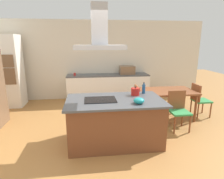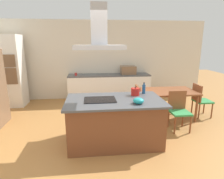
{
  "view_description": "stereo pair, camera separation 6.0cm",
  "coord_description": "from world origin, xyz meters",
  "px_view_note": "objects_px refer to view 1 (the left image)",
  "views": [
    {
      "loc": [
        -0.5,
        -3.47,
        1.99
      ],
      "look_at": [
        -0.01,
        0.4,
        1.0
      ],
      "focal_mm": 30.41,
      "sensor_mm": 36.0,
      "label": 1
    },
    {
      "loc": [
        -0.44,
        -3.48,
        1.99
      ],
      "look_at": [
        -0.01,
        0.4,
        1.0
      ],
      "focal_mm": 30.41,
      "sensor_mm": 36.0,
      "label": 2
    }
  ],
  "objects_px": {
    "cooktop": "(100,100)",
    "range_hood": "(99,35)",
    "chair_at_right_end": "(199,98)",
    "tea_kettle": "(135,92)",
    "coffee_mug_red": "(75,74)",
    "chair_facing_island": "(178,108)",
    "olive_oil_bottle": "(144,89)",
    "wall_oven_stack": "(9,71)",
    "mixing_bowl": "(139,101)",
    "countertop_microwave": "(127,70)",
    "chair_at_left_end": "(133,100)",
    "dining_table": "(167,93)"
  },
  "relations": [
    {
      "from": "range_hood",
      "to": "tea_kettle",
      "type": "bearing_deg",
      "value": 18.92
    },
    {
      "from": "mixing_bowl",
      "to": "range_hood",
      "type": "xyz_separation_m",
      "value": [
        -0.68,
        0.29,
        1.15
      ]
    },
    {
      "from": "tea_kettle",
      "to": "olive_oil_bottle",
      "type": "bearing_deg",
      "value": 27.76
    },
    {
      "from": "cooktop",
      "to": "wall_oven_stack",
      "type": "distance_m",
      "value": 3.73
    },
    {
      "from": "chair_at_right_end",
      "to": "chair_facing_island",
      "type": "distance_m",
      "value": 1.13
    },
    {
      "from": "olive_oil_bottle",
      "to": "coffee_mug_red",
      "type": "relative_size",
      "value": 2.69
    },
    {
      "from": "cooktop",
      "to": "olive_oil_bottle",
      "type": "height_order",
      "value": "olive_oil_bottle"
    },
    {
      "from": "cooktop",
      "to": "chair_at_right_end",
      "type": "height_order",
      "value": "cooktop"
    },
    {
      "from": "countertop_microwave",
      "to": "dining_table",
      "type": "distance_m",
      "value": 1.94
    },
    {
      "from": "wall_oven_stack",
      "to": "range_hood",
      "type": "relative_size",
      "value": 2.44
    },
    {
      "from": "countertop_microwave",
      "to": "range_hood",
      "type": "relative_size",
      "value": 0.56
    },
    {
      "from": "chair_at_right_end",
      "to": "chair_facing_island",
      "type": "xyz_separation_m",
      "value": [
        -0.92,
        -0.67,
        0.0
      ]
    },
    {
      "from": "chair_at_right_end",
      "to": "olive_oil_bottle",
      "type": "bearing_deg",
      "value": -157.36
    },
    {
      "from": "tea_kettle",
      "to": "chair_at_left_end",
      "type": "relative_size",
      "value": 0.25
    },
    {
      "from": "range_hood",
      "to": "chair_at_right_end",
      "type": "bearing_deg",
      "value": 22.06
    },
    {
      "from": "cooktop",
      "to": "chair_at_right_end",
      "type": "bearing_deg",
      "value": 22.06
    },
    {
      "from": "countertop_microwave",
      "to": "chair_at_right_end",
      "type": "distance_m",
      "value": 2.46
    },
    {
      "from": "countertop_microwave",
      "to": "range_hood",
      "type": "xyz_separation_m",
      "value": [
        -1.11,
        -2.88,
        1.06
      ]
    },
    {
      "from": "range_hood",
      "to": "coffee_mug_red",
      "type": "bearing_deg",
      "value": 103.24
    },
    {
      "from": "chair_facing_island",
      "to": "range_hood",
      "type": "relative_size",
      "value": 0.99
    },
    {
      "from": "countertop_microwave",
      "to": "dining_table",
      "type": "bearing_deg",
      "value": -68.08
    },
    {
      "from": "tea_kettle",
      "to": "coffee_mug_red",
      "type": "relative_size",
      "value": 2.52
    },
    {
      "from": "tea_kettle",
      "to": "mixing_bowl",
      "type": "distance_m",
      "value": 0.55
    },
    {
      "from": "mixing_bowl",
      "to": "range_hood",
      "type": "height_order",
      "value": "range_hood"
    },
    {
      "from": "wall_oven_stack",
      "to": "countertop_microwave",
      "type": "bearing_deg",
      "value": 3.59
    },
    {
      "from": "chair_facing_island",
      "to": "range_hood",
      "type": "bearing_deg",
      "value": -166.31
    },
    {
      "from": "dining_table",
      "to": "range_hood",
      "type": "relative_size",
      "value": 1.56
    },
    {
      "from": "cooktop",
      "to": "olive_oil_bottle",
      "type": "bearing_deg",
      "value": 20.96
    },
    {
      "from": "olive_oil_bottle",
      "to": "chair_at_right_end",
      "type": "bearing_deg",
      "value": 22.64
    },
    {
      "from": "tea_kettle",
      "to": "chair_facing_island",
      "type": "xyz_separation_m",
      "value": [
        1.07,
        0.19,
        -0.47
      ]
    },
    {
      "from": "countertop_microwave",
      "to": "chair_facing_island",
      "type": "xyz_separation_m",
      "value": [
        0.71,
        -2.44,
        -0.53
      ]
    },
    {
      "from": "chair_at_right_end",
      "to": "tea_kettle",
      "type": "bearing_deg",
      "value": -156.79
    },
    {
      "from": "cooktop",
      "to": "range_hood",
      "type": "xyz_separation_m",
      "value": [
        0.0,
        0.0,
        1.2
      ]
    },
    {
      "from": "wall_oven_stack",
      "to": "range_hood",
      "type": "height_order",
      "value": "range_hood"
    },
    {
      "from": "dining_table",
      "to": "range_hood",
      "type": "distance_m",
      "value": 2.57
    },
    {
      "from": "mixing_bowl",
      "to": "chair_at_right_end",
      "type": "height_order",
      "value": "mixing_bowl"
    },
    {
      "from": "olive_oil_bottle",
      "to": "chair_at_right_end",
      "type": "height_order",
      "value": "olive_oil_bottle"
    },
    {
      "from": "countertop_microwave",
      "to": "olive_oil_bottle",
      "type": "bearing_deg",
      "value": -93.39
    },
    {
      "from": "tea_kettle",
      "to": "coffee_mug_red",
      "type": "bearing_deg",
      "value": 118.93
    },
    {
      "from": "mixing_bowl",
      "to": "chair_facing_island",
      "type": "height_order",
      "value": "mixing_bowl"
    },
    {
      "from": "dining_table",
      "to": "mixing_bowl",
      "type": "bearing_deg",
      "value": -129.19
    },
    {
      "from": "mixing_bowl",
      "to": "chair_at_right_end",
      "type": "distance_m",
      "value": 2.53
    },
    {
      "from": "mixing_bowl",
      "to": "coffee_mug_red",
      "type": "distance_m",
      "value": 3.38
    },
    {
      "from": "chair_at_left_end",
      "to": "chair_at_right_end",
      "type": "distance_m",
      "value": 1.83
    },
    {
      "from": "chair_at_right_end",
      "to": "cooktop",
      "type": "bearing_deg",
      "value": -157.94
    },
    {
      "from": "chair_at_right_end",
      "to": "chair_at_left_end",
      "type": "bearing_deg",
      "value": 180.0
    },
    {
      "from": "wall_oven_stack",
      "to": "chair_facing_island",
      "type": "xyz_separation_m",
      "value": [
        4.44,
        -2.2,
        -0.59
      ]
    },
    {
      "from": "chair_at_right_end",
      "to": "range_hood",
      "type": "height_order",
      "value": "range_hood"
    },
    {
      "from": "countertop_microwave",
      "to": "chair_facing_island",
      "type": "bearing_deg",
      "value": -73.7
    },
    {
      "from": "chair_at_right_end",
      "to": "dining_table",
      "type": "bearing_deg",
      "value": -180.0
    }
  ]
}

